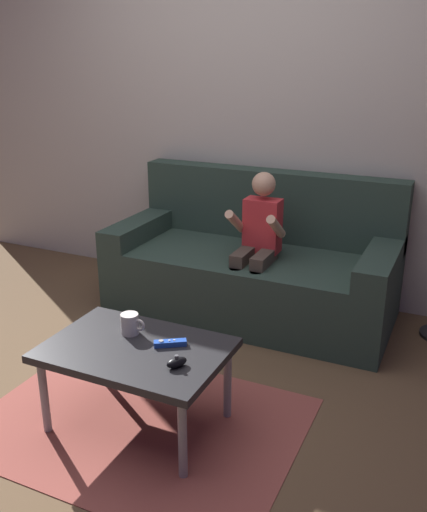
{
  "coord_description": "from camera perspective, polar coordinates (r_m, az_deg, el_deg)",
  "views": [
    {
      "loc": [
        1.38,
        -1.83,
        1.58
      ],
      "look_at": [
        0.23,
        0.64,
        0.59
      ],
      "focal_mm": 39.67,
      "sensor_mm": 36.0,
      "label": 1
    }
  ],
  "objects": [
    {
      "name": "person_seated_on_couch",
      "position": [
        3.33,
        4.43,
        1.52
      ],
      "size": [
        0.3,
        0.37,
        0.93
      ],
      "color": "#4C4238",
      "rests_on": "ground"
    },
    {
      "name": "nunchuk_black",
      "position": [
        2.3,
        -3.74,
        -10.65
      ],
      "size": [
        0.08,
        0.1,
        0.05
      ],
      "color": "black",
      "rests_on": "coffee_table"
    },
    {
      "name": "area_rug",
      "position": [
        2.68,
        -7.47,
        -16.3
      ],
      "size": [
        1.42,
        1.05,
        0.01
      ],
      "primitive_type": "cube",
      "color": "#9E4C42",
      "rests_on": "ground"
    },
    {
      "name": "wall_back",
      "position": [
        3.81,
        3.7,
        14.87
      ],
      "size": [
        4.73,
        0.05,
        2.5
      ],
      "primitive_type": "cube",
      "color": "beige",
      "rests_on": "ground"
    },
    {
      "name": "couch",
      "position": [
        3.6,
        4.09,
        -1.12
      ],
      "size": [
        1.75,
        0.8,
        0.87
      ],
      "color": "#2D4238",
      "rests_on": "ground"
    },
    {
      "name": "coffee_mug",
      "position": [
        2.56,
        -8.38,
        -6.79
      ],
      "size": [
        0.12,
        0.08,
        0.09
      ],
      "color": "silver",
      "rests_on": "coffee_table"
    },
    {
      "name": "coffee_table",
      "position": [
        2.49,
        -7.82,
        -9.83
      ],
      "size": [
        0.78,
        0.53,
        0.39
      ],
      "color": "#232326",
      "rests_on": "ground"
    },
    {
      "name": "ground_plane",
      "position": [
        2.79,
        -10.25,
        -15.02
      ],
      "size": [
        9.46,
        9.46,
        0.0
      ],
      "primitive_type": "plane",
      "color": "brown"
    },
    {
      "name": "game_remote_blue_near_edge",
      "position": [
        2.46,
        -4.41,
        -8.75
      ],
      "size": [
        0.14,
        0.11,
        0.03
      ],
      "color": "blue",
      "rests_on": "coffee_table"
    }
  ]
}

